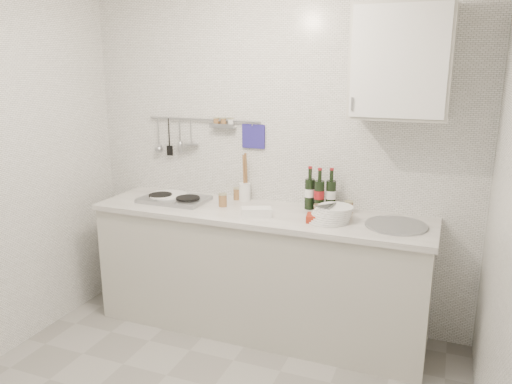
% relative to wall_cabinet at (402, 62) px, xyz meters
% --- Properties ---
extents(back_wall, '(3.00, 0.02, 2.50)m').
position_rel_wall_cabinet_xyz_m(back_wall, '(-0.90, 0.18, -0.70)').
color(back_wall, silver).
rests_on(back_wall, floor).
extents(counter, '(2.44, 0.64, 0.96)m').
position_rel_wall_cabinet_xyz_m(counter, '(-0.89, -0.12, -1.52)').
color(counter, '#B2AFA4').
rests_on(counter, floor).
extents(wall_rail, '(0.98, 0.09, 0.34)m').
position_rel_wall_cabinet_xyz_m(wall_rail, '(-1.50, 0.15, -0.52)').
color(wall_rail, '#93969B').
rests_on(wall_rail, back_wall).
extents(wall_cabinet, '(0.60, 0.38, 0.70)m').
position_rel_wall_cabinet_xyz_m(wall_cabinet, '(0.00, 0.00, 0.00)').
color(wall_cabinet, '#B2AFA4').
rests_on(wall_cabinet, back_wall).
extents(plate_stack_hob, '(0.31, 0.31, 0.04)m').
position_rel_wall_cabinet_xyz_m(plate_stack_hob, '(-1.69, -0.08, -1.01)').
color(plate_stack_hob, '#486BA5').
rests_on(plate_stack_hob, counter).
extents(plate_stack_sink, '(0.30, 0.29, 0.11)m').
position_rel_wall_cabinet_xyz_m(plate_stack_sink, '(-0.37, -0.17, -0.98)').
color(plate_stack_sink, white).
rests_on(plate_stack_sink, counter).
extents(wine_bottles, '(0.23, 0.10, 0.31)m').
position_rel_wall_cabinet_xyz_m(wine_bottles, '(-0.51, 0.06, -0.87)').
color(wine_bottles, black).
rests_on(wine_bottles, counter).
extents(butter_dish, '(0.23, 0.18, 0.06)m').
position_rel_wall_cabinet_xyz_m(butter_dish, '(-0.87, -0.25, -1.00)').
color(butter_dish, white).
rests_on(butter_dish, counter).
extents(strawberry_punnet, '(0.14, 0.14, 0.05)m').
position_rel_wall_cabinet_xyz_m(strawberry_punnet, '(-0.46, -0.21, -1.01)').
color(strawberry_punnet, '#A72812').
rests_on(strawberry_punnet, counter).
extents(utensil_crock, '(0.09, 0.09, 0.37)m').
position_rel_wall_cabinet_xyz_m(utensil_crock, '(-1.11, 0.11, -0.94)').
color(utensil_crock, white).
rests_on(utensil_crock, counter).
extents(jar_a, '(0.06, 0.06, 0.09)m').
position_rel_wall_cabinet_xyz_m(jar_a, '(-1.17, 0.11, -0.98)').
color(jar_a, brown).
rests_on(jar_a, counter).
extents(jar_b, '(0.06, 0.06, 0.09)m').
position_rel_wall_cabinet_xyz_m(jar_b, '(-0.30, 0.06, -0.99)').
color(jar_b, brown).
rests_on(jar_b, counter).
extents(jar_c, '(0.06, 0.06, 0.07)m').
position_rel_wall_cabinet_xyz_m(jar_c, '(-0.49, -0.05, -0.99)').
color(jar_c, brown).
rests_on(jar_c, counter).
extents(jar_d, '(0.06, 0.06, 0.10)m').
position_rel_wall_cabinet_xyz_m(jar_d, '(-1.19, -0.11, -0.98)').
color(jar_d, brown).
rests_on(jar_d, counter).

